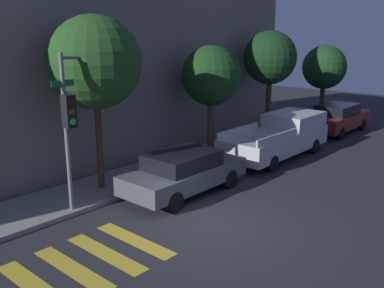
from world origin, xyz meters
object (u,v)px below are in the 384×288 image
(sedan_middle, at_px, (337,118))
(tree_behind_truck, at_px, (324,67))
(tree_near_corner, at_px, (95,63))
(tree_far_end, at_px, (270,58))
(traffic_light_pole, at_px, (82,103))
(pickup_truck, at_px, (279,136))
(tree_midblock, at_px, (211,76))
(sedan_near_corner, at_px, (184,172))

(sedan_middle, distance_m, tree_behind_truck, 4.22)
(tree_behind_truck, bearing_deg, sedan_middle, -141.25)
(tree_near_corner, xyz_separation_m, tree_far_end, (10.24, 0.00, -0.26))
(traffic_light_pole, bearing_deg, pickup_truck, -8.13)
(traffic_light_pole, height_order, tree_near_corner, tree_near_corner)
(sedan_middle, relative_size, tree_behind_truck, 1.04)
(pickup_truck, height_order, tree_midblock, tree_midblock)
(tree_near_corner, relative_size, tree_far_end, 1.08)
(tree_midblock, xyz_separation_m, tree_far_end, (4.49, 0.00, 0.57))
(tree_near_corner, relative_size, tree_behind_truck, 1.27)
(sedan_middle, bearing_deg, traffic_light_pole, 175.13)
(traffic_light_pole, height_order, sedan_near_corner, traffic_light_pole)
(sedan_near_corner, height_order, tree_near_corner, tree_near_corner)
(traffic_light_pole, relative_size, tree_near_corner, 0.81)
(tree_far_end, bearing_deg, sedan_middle, -32.40)
(pickup_truck, height_order, tree_far_end, tree_far_end)
(tree_midblock, distance_m, tree_far_end, 4.53)
(traffic_light_pole, height_order, tree_midblock, tree_midblock)
(sedan_near_corner, height_order, tree_far_end, tree_far_end)
(tree_near_corner, bearing_deg, sedan_middle, -9.08)
(sedan_middle, bearing_deg, tree_far_end, 147.60)
(tree_midblock, bearing_deg, sedan_near_corner, -151.76)
(tree_near_corner, height_order, tree_midblock, tree_near_corner)
(traffic_light_pole, bearing_deg, sedan_middle, -4.87)
(traffic_light_pole, xyz_separation_m, tree_midblock, (6.93, 0.92, 0.18))
(traffic_light_pole, height_order, pickup_truck, traffic_light_pole)
(tree_behind_truck, bearing_deg, tree_near_corner, 180.00)
(pickup_truck, distance_m, tree_midblock, 3.86)
(sedan_near_corner, bearing_deg, sedan_middle, 0.00)
(sedan_near_corner, xyz_separation_m, tree_behind_truck, (14.74, 2.19, 2.42))
(pickup_truck, xyz_separation_m, tree_far_end, (2.55, 2.19, 3.09))
(pickup_truck, relative_size, tree_near_corner, 0.99)
(sedan_near_corner, height_order, pickup_truck, pickup_truck)
(tree_near_corner, xyz_separation_m, tree_behind_truck, (16.41, 0.00, -1.06))
(pickup_truck, bearing_deg, tree_behind_truck, 14.08)
(traffic_light_pole, relative_size, pickup_truck, 0.82)
(traffic_light_pole, height_order, tree_far_end, tree_far_end)
(tree_far_end, bearing_deg, tree_midblock, -180.00)
(sedan_near_corner, distance_m, tree_near_corner, 4.44)
(traffic_light_pole, distance_m, tree_near_corner, 1.80)
(tree_near_corner, bearing_deg, traffic_light_pole, -141.98)
(sedan_near_corner, bearing_deg, tree_near_corner, 127.43)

